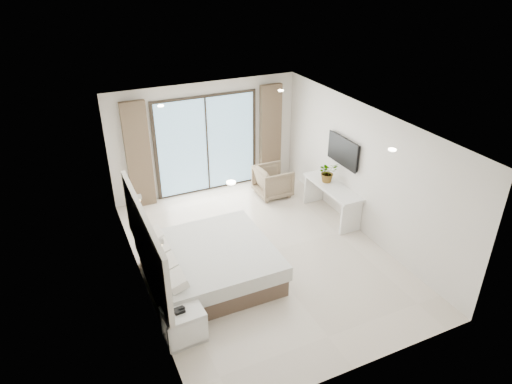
# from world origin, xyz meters

# --- Properties ---
(ground) EXTENTS (6.20, 6.20, 0.00)m
(ground) POSITION_xyz_m (0.00, 0.00, 0.00)
(ground) COLOR beige
(ground) RESTS_ON ground
(room_shell) EXTENTS (4.62, 6.22, 2.72)m
(room_shell) POSITION_xyz_m (-0.20, 0.73, 1.58)
(room_shell) COLOR silver
(room_shell) RESTS_ON ground
(bed) EXTENTS (2.23, 2.12, 0.76)m
(bed) POSITION_xyz_m (-1.19, -0.30, 0.33)
(bed) COLOR brown
(bed) RESTS_ON ground
(nightstand) EXTENTS (0.62, 0.52, 0.54)m
(nightstand) POSITION_xyz_m (-2.02, -1.51, 0.27)
(nightstand) COLOR white
(nightstand) RESTS_ON ground
(phone) EXTENTS (0.17, 0.13, 0.05)m
(phone) POSITION_xyz_m (-2.07, -1.51, 0.58)
(phone) COLOR black
(phone) RESTS_ON nightstand
(console_desk) EXTENTS (0.52, 1.66, 0.77)m
(console_desk) POSITION_xyz_m (2.04, 0.67, 0.57)
(console_desk) COLOR white
(console_desk) RESTS_ON ground
(plant) EXTENTS (0.47, 0.51, 0.36)m
(plant) POSITION_xyz_m (2.04, 0.89, 0.95)
(plant) COLOR #33662D
(plant) RESTS_ON console_desk
(armchair) EXTENTS (0.74, 0.79, 0.81)m
(armchair) POSITION_xyz_m (1.32, 2.12, 0.40)
(armchair) COLOR #857357
(armchair) RESTS_ON ground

